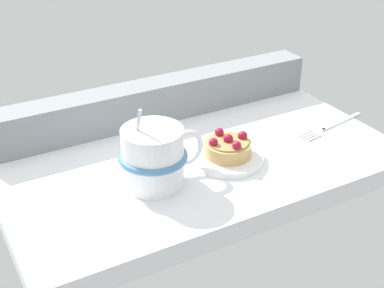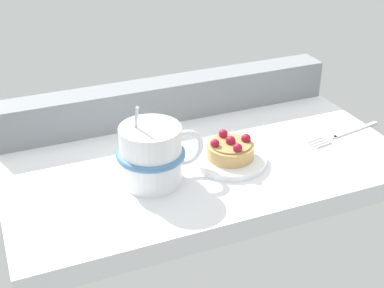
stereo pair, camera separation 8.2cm
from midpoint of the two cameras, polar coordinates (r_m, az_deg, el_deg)
The scene contains 6 objects.
ground_plane at distance 90.21cm, azimuth -2.03°, elevation -2.17°, with size 64.95×37.30×3.52cm, color white.
window_rail_back at distance 100.40cm, azimuth -6.22°, elevation 4.54°, with size 63.65×5.85×7.22cm, color gray.
dessert_plate at distance 87.41cm, azimuth 1.09°, elevation -1.52°, with size 11.86×11.86×1.09cm.
raspberry_tart at distance 86.41cm, azimuth 1.11°, elevation -0.38°, with size 7.59×7.59×3.72cm.
coffee_mug at distance 80.08cm, azimuth -6.97°, elevation -1.42°, with size 13.76×10.41×12.89cm.
dessert_fork at distance 100.32cm, azimuth 12.30°, elevation 1.89°, with size 16.16×4.38×0.60cm.
Camera 1 is at (-38.45, -67.15, 44.90)cm, focal length 50.41 mm.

